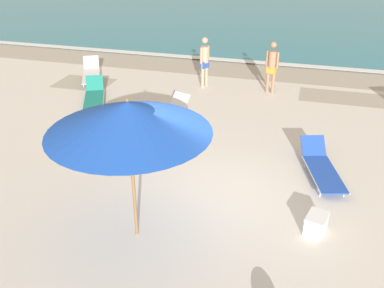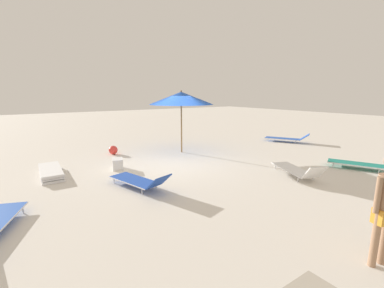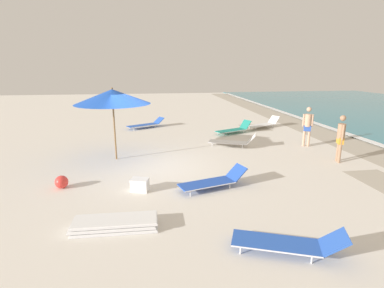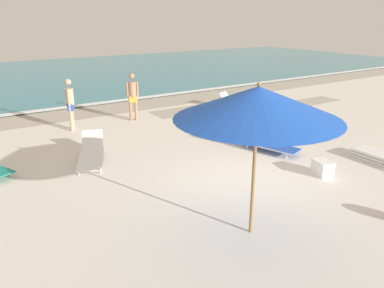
{
  "view_description": "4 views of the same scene",
  "coord_description": "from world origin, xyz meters",
  "px_view_note": "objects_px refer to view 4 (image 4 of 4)",
  "views": [
    {
      "loc": [
        1.68,
        -7.11,
        5.21
      ],
      "look_at": [
        -0.66,
        1.27,
        0.7
      ],
      "focal_mm": 40.0,
      "sensor_mm": 36.0,
      "label": 1
    },
    {
      "loc": [
        4.88,
        8.35,
        2.62
      ],
      "look_at": [
        -0.01,
        1.1,
        0.88
      ],
      "focal_mm": 24.0,
      "sensor_mm": 36.0,
      "label": 2
    },
    {
      "loc": [
        10.32,
        0.05,
        3.47
      ],
      "look_at": [
        -0.13,
        1.57,
        0.73
      ],
      "focal_mm": 28.0,
      "sensor_mm": 36.0,
      "label": 3
    },
    {
      "loc": [
        -5.2,
        -5.61,
        3.73
      ],
      "look_at": [
        -0.9,
        0.88,
        1.06
      ],
      "focal_mm": 35.0,
      "sensor_mm": 36.0,
      "label": 4
    }
  ],
  "objects_px": {
    "beach_umbrella": "(258,103)",
    "beachgoer_shoreline_child": "(70,102)",
    "sun_lounger_mid_beach_pair_b": "(318,121)",
    "sun_lounger_beside_umbrella": "(264,143)",
    "sun_lounger_mid_beach_pair_a": "(242,104)",
    "cooler_box": "(323,168)",
    "sun_lounger_under_umbrella": "(91,154)",
    "beachgoer_wading_adult": "(133,94)"
  },
  "relations": [
    {
      "from": "sun_lounger_beside_umbrella",
      "to": "sun_lounger_mid_beach_pair_a",
      "type": "height_order",
      "value": "sun_lounger_mid_beach_pair_a"
    },
    {
      "from": "sun_lounger_beside_umbrella",
      "to": "beachgoer_wading_adult",
      "type": "distance_m",
      "value": 5.5
    },
    {
      "from": "sun_lounger_mid_beach_pair_b",
      "to": "beach_umbrella",
      "type": "bearing_deg",
      "value": -128.69
    },
    {
      "from": "beach_umbrella",
      "to": "beachgoer_wading_adult",
      "type": "xyz_separation_m",
      "value": [
        1.55,
        8.26,
        -1.39
      ]
    },
    {
      "from": "cooler_box",
      "to": "sun_lounger_mid_beach_pair_b",
      "type": "bearing_deg",
      "value": -34.45
    },
    {
      "from": "beachgoer_wading_adult",
      "to": "beachgoer_shoreline_child",
      "type": "xyz_separation_m",
      "value": [
        -2.31,
        -0.03,
        0.0
      ]
    },
    {
      "from": "beach_umbrella",
      "to": "sun_lounger_under_umbrella",
      "type": "distance_m",
      "value": 5.58
    },
    {
      "from": "sun_lounger_beside_umbrella",
      "to": "sun_lounger_mid_beach_pair_b",
      "type": "bearing_deg",
      "value": -4.03
    },
    {
      "from": "sun_lounger_beside_umbrella",
      "to": "sun_lounger_mid_beach_pair_a",
      "type": "xyz_separation_m",
      "value": [
        2.81,
        4.25,
        0.01
      ]
    },
    {
      "from": "beach_umbrella",
      "to": "sun_lounger_mid_beach_pair_a",
      "type": "height_order",
      "value": "beach_umbrella"
    },
    {
      "from": "sun_lounger_under_umbrella",
      "to": "beachgoer_wading_adult",
      "type": "bearing_deg",
      "value": 72.11
    },
    {
      "from": "sun_lounger_mid_beach_pair_a",
      "to": "beachgoer_shoreline_child",
      "type": "xyz_separation_m",
      "value": [
        -6.88,
        0.87,
        0.78
      ]
    },
    {
      "from": "sun_lounger_mid_beach_pair_a",
      "to": "beachgoer_wading_adult",
      "type": "bearing_deg",
      "value": 145.36
    },
    {
      "from": "sun_lounger_beside_umbrella",
      "to": "beach_umbrella",
      "type": "bearing_deg",
      "value": -153.22
    },
    {
      "from": "beachgoer_wading_adult",
      "to": "sun_lounger_under_umbrella",
      "type": "bearing_deg",
      "value": 65.48
    },
    {
      "from": "beach_umbrella",
      "to": "beachgoer_shoreline_child",
      "type": "distance_m",
      "value": 8.38
    },
    {
      "from": "beachgoer_shoreline_child",
      "to": "cooler_box",
      "type": "bearing_deg",
      "value": -124.49
    },
    {
      "from": "beachgoer_shoreline_child",
      "to": "beachgoer_wading_adult",
      "type": "bearing_deg",
      "value": -62.57
    },
    {
      "from": "sun_lounger_under_umbrella",
      "to": "cooler_box",
      "type": "distance_m",
      "value": 6.0
    },
    {
      "from": "sun_lounger_under_umbrella",
      "to": "beachgoer_shoreline_child",
      "type": "xyz_separation_m",
      "value": [
        0.47,
        3.24,
        0.78
      ]
    },
    {
      "from": "sun_lounger_under_umbrella",
      "to": "beachgoer_shoreline_child",
      "type": "height_order",
      "value": "beachgoer_shoreline_child"
    },
    {
      "from": "beach_umbrella",
      "to": "sun_lounger_beside_umbrella",
      "type": "distance_m",
      "value": 5.03
    },
    {
      "from": "beach_umbrella",
      "to": "sun_lounger_mid_beach_pair_b",
      "type": "distance_m",
      "value": 7.95
    },
    {
      "from": "sun_lounger_under_umbrella",
      "to": "sun_lounger_mid_beach_pair_b",
      "type": "relative_size",
      "value": 0.99
    },
    {
      "from": "sun_lounger_mid_beach_pair_b",
      "to": "cooler_box",
      "type": "bearing_deg",
      "value": -118.55
    },
    {
      "from": "sun_lounger_mid_beach_pair_b",
      "to": "cooler_box",
      "type": "height_order",
      "value": "sun_lounger_mid_beach_pair_b"
    },
    {
      "from": "sun_lounger_beside_umbrella",
      "to": "beachgoer_shoreline_child",
      "type": "relative_size",
      "value": 1.21
    },
    {
      "from": "sun_lounger_beside_umbrella",
      "to": "sun_lounger_mid_beach_pair_b",
      "type": "distance_m",
      "value": 3.39
    },
    {
      "from": "beach_umbrella",
      "to": "sun_lounger_under_umbrella",
      "type": "relative_size",
      "value": 1.29
    },
    {
      "from": "beach_umbrella",
      "to": "sun_lounger_under_umbrella",
      "type": "height_order",
      "value": "beach_umbrella"
    },
    {
      "from": "sun_lounger_under_umbrella",
      "to": "sun_lounger_mid_beach_pair_a",
      "type": "bearing_deg",
      "value": 40.36
    },
    {
      "from": "beachgoer_shoreline_child",
      "to": "cooler_box",
      "type": "xyz_separation_m",
      "value": [
        3.99,
        -7.26,
        -0.81
      ]
    },
    {
      "from": "beach_umbrella",
      "to": "sun_lounger_mid_beach_pair_b",
      "type": "height_order",
      "value": "beach_umbrella"
    },
    {
      "from": "beach_umbrella",
      "to": "cooler_box",
      "type": "height_order",
      "value": "beach_umbrella"
    },
    {
      "from": "beachgoer_wading_adult",
      "to": "sun_lounger_mid_beach_pair_a",
      "type": "bearing_deg",
      "value": -175.28
    },
    {
      "from": "sun_lounger_beside_umbrella",
      "to": "cooler_box",
      "type": "bearing_deg",
      "value": -108.51
    },
    {
      "from": "sun_lounger_mid_beach_pair_b",
      "to": "beachgoer_shoreline_child",
      "type": "distance_m",
      "value": 8.62
    },
    {
      "from": "sun_lounger_mid_beach_pair_a",
      "to": "beachgoer_wading_adult",
      "type": "xyz_separation_m",
      "value": [
        -4.57,
        0.9,
        0.78
      ]
    },
    {
      "from": "beach_umbrella",
      "to": "sun_lounger_mid_beach_pair_b",
      "type": "xyz_separation_m",
      "value": [
        6.62,
        3.84,
        -2.18
      ]
    },
    {
      "from": "beachgoer_shoreline_child",
      "to": "sun_lounger_mid_beach_pair_a",
      "type": "bearing_deg",
      "value": -70.5
    },
    {
      "from": "beachgoer_wading_adult",
      "to": "cooler_box",
      "type": "distance_m",
      "value": 7.52
    },
    {
      "from": "sun_lounger_beside_umbrella",
      "to": "cooler_box",
      "type": "xyz_separation_m",
      "value": [
        -0.08,
        -2.14,
        -0.03
      ]
    }
  ]
}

